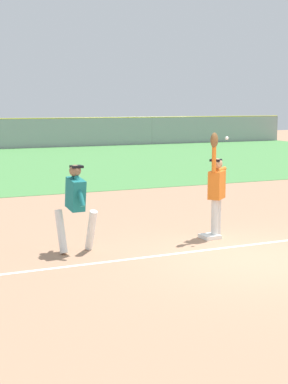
{
  "coord_description": "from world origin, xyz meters",
  "views": [
    {
      "loc": [
        -6.15,
        -8.78,
        2.88
      ],
      "look_at": [
        -1.39,
        2.07,
        1.05
      ],
      "focal_mm": 53.83,
      "sensor_mm": 36.0,
      "label": 1
    }
  ],
  "objects": [
    {
      "name": "fielder",
      "position": [
        0.17,
        1.76,
        1.12
      ],
      "size": [
        0.75,
        0.67,
        2.28
      ],
      "rotation": [
        0.0,
        0.0,
        2.28
      ],
      "color": "silver",
      "rests_on": "ground_plane"
    },
    {
      "name": "first_base",
      "position": [
        0.01,
        1.74,
        0.04
      ],
      "size": [
        0.39,
        0.39,
        0.08
      ],
      "primitive_type": "cube",
      "rotation": [
        0.0,
        0.0,
        0.04
      ],
      "color": "white",
      "rests_on": "ground_plane"
    },
    {
      "name": "outfield_grass",
      "position": [
        0.0,
        18.64,
        0.01
      ],
      "size": [
        42.87,
        19.4,
        0.01
      ],
      "primitive_type": "cube",
      "color": "#4C8C47",
      "rests_on": "ground_plane"
    },
    {
      "name": "ground_plane",
      "position": [
        0.0,
        0.0,
        0.0
      ],
      "size": [
        85.07,
        85.07,
        0.0
      ],
      "primitive_type": "plane",
      "color": "tan"
    },
    {
      "name": "runner",
      "position": [
        -2.97,
        1.77,
        1.0
      ],
      "size": [
        0.75,
        0.85,
        1.72
      ],
      "rotation": [
        0.0,
        0.0,
        0.07
      ],
      "color": "white",
      "rests_on": "ground_plane"
    },
    {
      "name": "parked_car_tan",
      "position": [
        7.67,
        32.52,
        0.67
      ],
      "size": [
        4.45,
        2.21,
        1.25
      ],
      "rotation": [
        0.0,
        0.0,
        0.03
      ],
      "color": "tan",
      "rests_on": "ground_plane"
    },
    {
      "name": "baseball",
      "position": [
        0.23,
        1.49,
        2.17
      ],
      "size": [
        0.07,
        0.07,
        0.07
      ],
      "primitive_type": "sphere",
      "color": "white"
    },
    {
      "name": "chalk_foul_line",
      "position": [
        -3.99,
        0.84,
        0.0
      ],
      "size": [
        12.0,
        0.21,
        0.01
      ],
      "primitive_type": "cube",
      "rotation": [
        0.0,
        0.0,
        0.01
      ],
      "color": "white",
      "rests_on": "ground_plane"
    },
    {
      "name": "parked_car_red",
      "position": [
        2.39,
        32.58,
        0.67
      ],
      "size": [
        4.51,
        2.34,
        1.25
      ],
      "rotation": [
        0.0,
        0.0,
        0.06
      ],
      "color": "#B21E1E",
      "rests_on": "ground_plane"
    }
  ]
}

